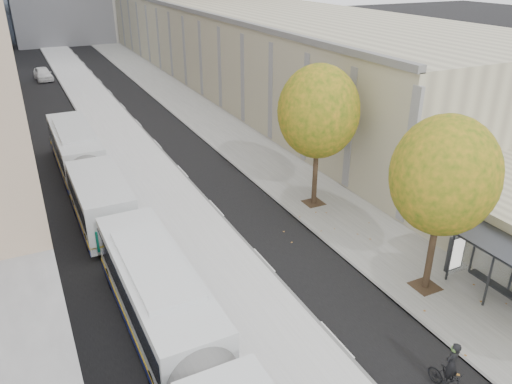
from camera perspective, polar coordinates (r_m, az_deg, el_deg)
bus_platform at (r=37.58m, az=-14.06°, el=4.51°), size 4.25×150.00×0.15m
sidewalk at (r=39.83m, az=-2.77°, el=6.36°), size 4.75×150.00×0.08m
building_tan at (r=69.42m, az=-3.83°, el=17.79°), size 18.00×92.00×8.00m
bus_shelter at (r=22.25m, az=27.02°, el=-6.56°), size 1.90×4.40×2.53m
tree_c at (r=20.56m, az=20.72°, el=1.73°), size 4.20×4.20×7.28m
tree_d at (r=26.99m, az=7.16°, el=9.08°), size 4.40×4.40×7.60m
bus_near at (r=16.55m, az=-7.33°, el=-18.36°), size 2.73×16.79×2.79m
bus_far at (r=31.50m, az=-18.97°, el=2.63°), size 2.54×16.63×2.77m
cyclist at (r=18.15m, az=21.23°, el=-18.86°), size 0.62×1.61×2.01m
distant_car at (r=64.16m, az=-23.17°, el=12.32°), size 2.03×4.43×1.47m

